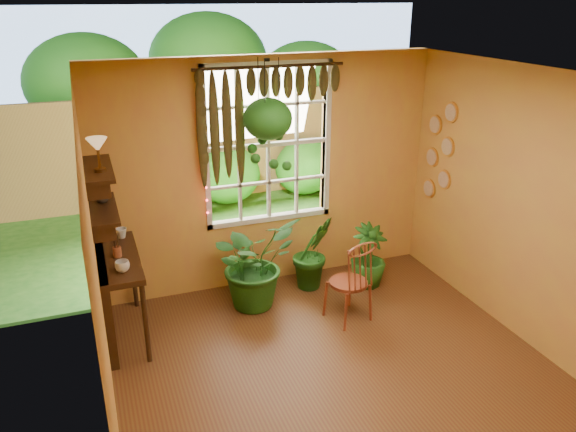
# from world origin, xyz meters

# --- Properties ---
(floor) EXTENTS (4.50, 4.50, 0.00)m
(floor) POSITION_xyz_m (0.00, 0.00, 0.00)
(floor) COLOR brown
(floor) RESTS_ON ground
(ceiling) EXTENTS (4.50, 4.50, 0.00)m
(ceiling) POSITION_xyz_m (0.00, 0.00, 2.70)
(ceiling) COLOR silver
(ceiling) RESTS_ON wall_back
(wall_back) EXTENTS (4.00, 0.00, 4.00)m
(wall_back) POSITION_xyz_m (0.00, 2.25, 1.35)
(wall_back) COLOR #CA8145
(wall_back) RESTS_ON floor
(wall_left) EXTENTS (0.00, 4.50, 4.50)m
(wall_left) POSITION_xyz_m (-2.00, 0.00, 1.35)
(wall_left) COLOR #CA8145
(wall_left) RESTS_ON floor
(wall_right) EXTENTS (0.00, 4.50, 4.50)m
(wall_right) POSITION_xyz_m (2.00, 0.00, 1.35)
(wall_right) COLOR #CA8145
(wall_right) RESTS_ON floor
(window) EXTENTS (1.52, 0.10, 1.86)m
(window) POSITION_xyz_m (0.00, 2.28, 1.70)
(window) COLOR silver
(window) RESTS_ON wall_back
(valance_vine) EXTENTS (1.70, 0.12, 1.10)m
(valance_vine) POSITION_xyz_m (-0.08, 2.16, 2.28)
(valance_vine) COLOR #32200D
(valance_vine) RESTS_ON window
(string_lights) EXTENTS (0.03, 0.03, 1.54)m
(string_lights) POSITION_xyz_m (-0.76, 2.19, 1.75)
(string_lights) COLOR #FF2633
(string_lights) RESTS_ON window
(wall_plates) EXTENTS (0.04, 0.32, 1.10)m
(wall_plates) POSITION_xyz_m (1.98, 1.79, 1.55)
(wall_plates) COLOR #FFF4D0
(wall_plates) RESTS_ON wall_right
(counter_ledge) EXTENTS (0.40, 1.20, 0.90)m
(counter_ledge) POSITION_xyz_m (-1.91, 1.60, 0.55)
(counter_ledge) COLOR #32200D
(counter_ledge) RESTS_ON floor
(shelf_lower) EXTENTS (0.25, 0.90, 0.04)m
(shelf_lower) POSITION_xyz_m (-1.88, 1.60, 1.40)
(shelf_lower) COLOR #32200D
(shelf_lower) RESTS_ON wall_left
(shelf_upper) EXTENTS (0.25, 0.90, 0.04)m
(shelf_upper) POSITION_xyz_m (-1.88, 1.60, 1.80)
(shelf_upper) COLOR #32200D
(shelf_upper) RESTS_ON wall_left
(backyard) EXTENTS (14.00, 10.00, 12.00)m
(backyard) POSITION_xyz_m (0.24, 6.87, 1.28)
(backyard) COLOR #1A4F16
(backyard) RESTS_ON ground
(windsor_chair) EXTENTS (0.50, 0.52, 1.10)m
(windsor_chair) POSITION_xyz_m (0.50, 1.06, 0.32)
(windsor_chair) COLOR maroon
(windsor_chair) RESTS_ON floor
(potted_plant_left) EXTENTS (1.20, 1.13, 1.05)m
(potted_plant_left) POSITION_xyz_m (-0.36, 1.73, 0.53)
(potted_plant_left) COLOR #124412
(potted_plant_left) RESTS_ON floor
(potted_plant_mid) EXTENTS (0.54, 0.46, 0.90)m
(potted_plant_mid) POSITION_xyz_m (0.41, 1.88, 0.45)
(potted_plant_mid) COLOR #124412
(potted_plant_mid) RESTS_ON floor
(potted_plant_right) EXTENTS (0.49, 0.49, 0.77)m
(potted_plant_right) POSITION_xyz_m (1.05, 1.69, 0.38)
(potted_plant_right) COLOR #124412
(potted_plant_right) RESTS_ON floor
(hanging_basket) EXTENTS (0.52, 0.52, 1.20)m
(hanging_basket) POSITION_xyz_m (-0.12, 1.92, 2.01)
(hanging_basket) COLOR black
(hanging_basket) RESTS_ON ceiling
(cup_a) EXTENTS (0.16, 0.16, 0.11)m
(cup_a) POSITION_xyz_m (-1.78, 1.24, 0.95)
(cup_a) COLOR silver
(cup_a) RESTS_ON counter_ledge
(cup_b) EXTENTS (0.15, 0.15, 0.11)m
(cup_b) POSITION_xyz_m (-1.72, 2.04, 0.95)
(cup_b) COLOR beige
(cup_b) RESTS_ON counter_ledge
(brush_jar) EXTENTS (0.08, 0.08, 0.31)m
(brush_jar) POSITION_xyz_m (-1.80, 1.59, 1.02)
(brush_jar) COLOR #984E2C
(brush_jar) RESTS_ON counter_ledge
(shelf_vase) EXTENTS (0.13, 0.13, 0.13)m
(shelf_vase) POSITION_xyz_m (-1.87, 1.76, 1.48)
(shelf_vase) COLOR #B2AD99
(shelf_vase) RESTS_ON shelf_lower
(tiffany_lamp) EXTENTS (0.19, 0.19, 0.31)m
(tiffany_lamp) POSITION_xyz_m (-1.86, 1.45, 2.05)
(tiffany_lamp) COLOR #573719
(tiffany_lamp) RESTS_ON shelf_upper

